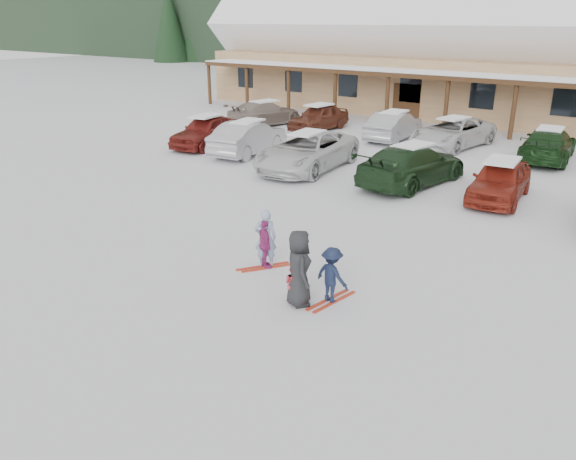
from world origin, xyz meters
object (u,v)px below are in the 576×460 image
Objects in this scene: parked_car_4 at (500,180)px; parked_car_11 at (548,145)px; parked_car_1 at (248,138)px; parked_car_10 at (452,133)px; toddler_red at (294,284)px; parked_car_3 at (412,165)px; parked_car_7 at (265,113)px; parked_car_0 at (207,131)px; child_navy at (332,275)px; adult_skier at (265,238)px; child_magenta at (265,244)px; parked_car_9 at (394,126)px; bystander_dark at (299,268)px; parked_car_2 at (307,151)px; parked_car_8 at (319,117)px; day_lodge at (414,49)px.

parked_car_4 is 0.84× the size of parked_car_11.
parked_car_10 is (7.02, 7.08, -0.05)m from parked_car_1.
parked_car_3 is at bearing -69.14° from toddler_red.
parked_car_7 reaches higher than parked_car_4.
parked_car_3 reaches higher than parked_car_0.
parked_car_11 is (0.51, 16.89, 0.07)m from child_navy.
parked_car_11 is (2.87, 16.27, -0.05)m from adult_skier.
child_navy is at bearing -128.77° from toddler_red.
parked_car_10 reaches higher than child_magenta.
parked_car_9 is at bearing -168.60° from parked_car_10.
parked_car_1 is at bearing -4.53° from bystander_dark.
parked_car_4 reaches higher than child_magenta.
adult_skier is 1.18× the size of child_navy.
child_magenta is at bearing 101.62° from parked_car_9.
parked_car_2 reaches higher than parked_car_8.
child_navy is at bearing 82.24° from parked_car_11.
toddler_red is at bearing 108.70° from parked_car_3.
child_navy is 0.77m from bystander_dark.
child_magenta is at bearing -23.25° from toddler_red.
parked_car_11 reaches higher than parked_car_8.
adult_skier is at bearing 101.55° from parked_car_9.
parked_car_0 is at bearing 167.65° from parked_car_2.
parked_car_7 is (-1.39, 6.25, -0.05)m from parked_car_0.
child_magenta is (-2.32, 0.54, -0.01)m from child_navy.
parked_car_8 is at bearing 114.67° from parked_car_2.
parked_car_7 is at bearing -3.84° from parked_car_11.
adult_skier reaches higher than parked_car_3.
child_magenta is 20.25m from parked_car_7.
child_navy is at bearing -99.53° from parked_car_4.
parked_car_4 is 10.42m from parked_car_9.
parked_car_10 is (3.21, 7.77, -0.06)m from parked_car_2.
parked_car_1 is at bearing 163.79° from parked_car_2.
parked_car_2 is at bearing 177.74° from parked_car_4.
parked_car_9 reaches higher than parked_car_4.
day_lodge is 18.28m from parked_car_0.
parked_car_1 is (0.23, -17.88, -3.18)m from day_lodge.
day_lodge is 7.08× the size of parked_car_4.
child_navy reaches higher than toddler_red.
parked_car_2 is 7.63m from parked_car_9.
adult_skier is at bearing -27.08° from child_magenta.
child_magenta is 12.81m from parked_car_1.
toddler_red is 16.79m from parked_car_0.
parked_car_9 is at bearing -6.48° from parked_car_11.
child_navy is 17.53m from parked_car_10.
parked_car_2 is 10.54m from parked_car_7.
child_navy is 16.89m from parked_car_11.
parked_car_0 reaches higher than child_magenta.
adult_skier is 18.76m from parked_car_8.
parked_car_11 is at bearing -106.43° from parked_car_3.
child_navy is at bearing -68.14° from day_lodge.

